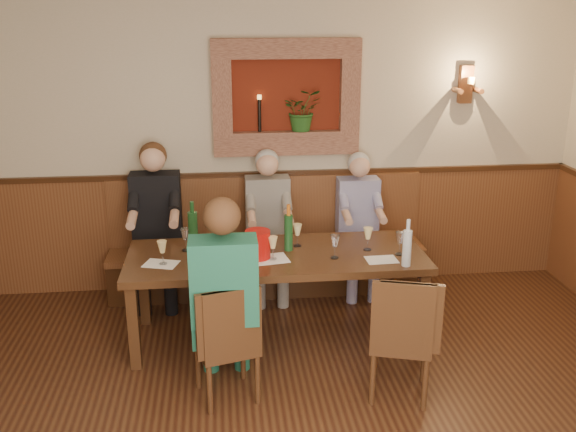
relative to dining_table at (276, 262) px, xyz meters
name	(u,v)px	position (x,y,z in m)	size (l,w,h in m)	color
room_shell	(310,174)	(0.00, -1.85, 1.21)	(6.04, 6.04, 2.82)	#C4B794
wainscoting	(308,406)	(0.00, -1.85, -0.09)	(6.02, 6.02, 1.15)	brown
wall_niche	(291,103)	(0.24, 1.09, 1.13)	(1.36, 0.30, 1.06)	#611B0D
wall_sconce	(466,85)	(1.90, 1.08, 1.27)	(0.25, 0.20, 0.35)	brown
dining_table	(276,262)	(0.00, 0.00, 0.00)	(2.40, 0.90, 0.75)	#392211
bench	(268,259)	(0.00, 0.94, -0.35)	(3.00, 0.45, 1.11)	#381E0F
chair_near_left	(227,364)	(-0.42, -0.84, -0.41)	(0.49, 0.49, 0.90)	#392211
chair_near_right	(400,360)	(0.79, -0.93, -0.40)	(0.52, 0.52, 0.94)	#392211
person_bench_left	(157,238)	(-1.03, 0.84, -0.05)	(0.45, 0.55, 1.50)	black
person_bench_mid	(269,238)	(0.00, 0.84, -0.09)	(0.41, 0.50, 1.41)	#4F4B48
person_bench_right	(358,236)	(0.86, 0.84, -0.12)	(0.39, 0.48, 1.36)	navy
person_chair_front	(225,314)	(-0.43, -0.78, -0.05)	(0.45, 0.55, 1.50)	#185054
spittoon_bucket	(258,244)	(-0.15, -0.08, 0.19)	(0.20, 0.20, 0.23)	red
wine_bottle_green_a	(289,232)	(0.11, 0.07, 0.24)	(0.07, 0.07, 0.39)	#19471E
wine_bottle_green_b	(193,231)	(-0.66, 0.14, 0.25)	(0.10, 0.10, 0.42)	#19471E
water_bottle	(407,247)	(0.97, -0.36, 0.23)	(0.09, 0.09, 0.37)	silver
tasting_sheet_a	(161,264)	(-0.91, -0.12, 0.08)	(0.26, 0.18, 0.00)	white
tasting_sheet_b	(268,259)	(-0.08, -0.12, 0.08)	(0.31, 0.22, 0.00)	white
tasting_sheet_c	(381,260)	(0.81, -0.22, 0.08)	(0.24, 0.17, 0.00)	white
tasting_sheet_d	(230,269)	(-0.38, -0.28, 0.08)	(0.32, 0.23, 0.00)	white
wine_glass_0	(368,239)	(0.75, 0.00, 0.17)	(0.08, 0.08, 0.19)	#F6DE93
wine_glass_1	(297,235)	(0.19, 0.15, 0.17)	(0.08, 0.08, 0.19)	#F6DE93
wine_glass_2	(202,255)	(-0.59, -0.20, 0.17)	(0.08, 0.08, 0.19)	#F6DE93
wine_glass_3	(400,243)	(0.98, -0.13, 0.17)	(0.08, 0.08, 0.19)	white
wine_glass_4	(163,253)	(-0.89, -0.12, 0.17)	(0.08, 0.08, 0.19)	#F6DE93
wine_glass_5	(273,248)	(-0.04, -0.12, 0.17)	(0.08, 0.08, 0.19)	#F6DE93
wine_glass_6	(186,240)	(-0.73, 0.15, 0.17)	(0.08, 0.08, 0.19)	white
wine_glass_7	(335,247)	(0.45, -0.14, 0.17)	(0.08, 0.08, 0.19)	white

